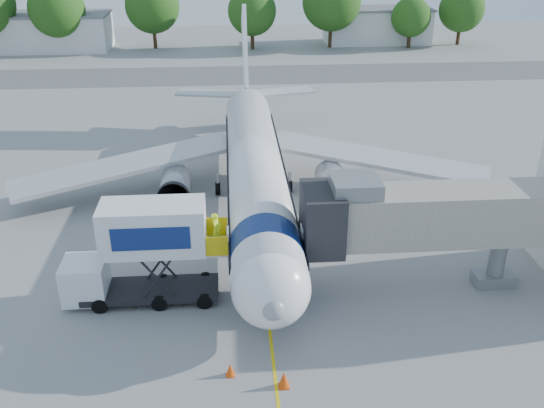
{
  "coord_description": "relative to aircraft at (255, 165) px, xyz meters",
  "views": [
    {
      "loc": [
        -1.68,
        -34.07,
        18.34
      ],
      "look_at": [
        0.68,
        -2.58,
        3.2
      ],
      "focal_mm": 40.0,
      "sensor_mm": 36.0,
      "label": 1
    }
  ],
  "objects": [
    {
      "name": "tree_e",
      "position": [
        14.11,
        54.52,
        3.81
      ],
      "size": [
        8.74,
        8.74,
        11.14
      ],
      "color": "#382314",
      "rests_on": "ground"
    },
    {
      "name": "aircraft",
      "position": [
        0.0,
        0.0,
        0.0
      ],
      "size": [
        34.17,
        37.73,
        11.35
      ],
      "color": "white",
      "rests_on": "ground"
    },
    {
      "name": "catering_hiloader",
      "position": [
        -6.27,
        -11.12,
        -0.19
      ],
      "size": [
        8.5,
        2.44,
        5.5
      ],
      "color": "black",
      "rests_on": "ground"
    },
    {
      "name": "tree_d",
      "position": [
        2.29,
        53.99,
        2.56
      ],
      "size": [
        7.12,
        7.12,
        9.07
      ],
      "color": "#382314",
      "rests_on": "ground"
    },
    {
      "name": "safety_cone_b",
      "position": [
        -1.95,
        -17.33,
        -2.64
      ],
      "size": [
        0.41,
        0.41,
        0.65
      ],
      "color": "#DC450B",
      "rests_on": "ground"
    },
    {
      "name": "tree_c",
      "position": [
        -12.31,
        55.71,
        3.22
      ],
      "size": [
        7.97,
        7.97,
        10.16
      ],
      "color": "#382314",
      "rests_on": "ground"
    },
    {
      "name": "outbuilding_right",
      "position": [
        22.0,
        57.88,
        -0.29
      ],
      "size": [
        16.4,
        7.4,
        5.3
      ],
      "color": "silver",
      "rests_on": "ground"
    },
    {
      "name": "tree_b",
      "position": [
        -25.49,
        53.25,
        3.2
      ],
      "size": [
        7.94,
        7.94,
        10.13
      ],
      "color": "#382314",
      "rests_on": "ground"
    },
    {
      "name": "guidance_line",
      "position": [
        0.0,
        -4.12,
        -2.94
      ],
      "size": [
        0.15,
        70.0,
        0.01
      ],
      "primitive_type": "cube",
      "color": "yellow",
      "rests_on": "ground"
    },
    {
      "name": "ground",
      "position": [
        0.0,
        -4.12,
        -2.95
      ],
      "size": [
        160.0,
        160.0,
        0.0
      ],
      "primitive_type": "plane",
      "color": "gray",
      "rests_on": "ground"
    },
    {
      "name": "jet_bridge",
      "position": [
        7.99,
        -11.12,
        1.39
      ],
      "size": [
        13.9,
        3.2,
        6.6
      ],
      "color": "#AAA391",
      "rests_on": "ground"
    },
    {
      "name": "tree_g",
      "position": [
        34.26,
        55.12,
        2.36
      ],
      "size": [
        6.86,
        6.86,
        8.75
      ],
      "color": "#382314",
      "rests_on": "ground"
    },
    {
      "name": "outbuilding_left",
      "position": [
        -28.0,
        55.88,
        -0.29
      ],
      "size": [
        18.4,
        8.4,
        5.3
      ],
      "color": "silver",
      "rests_on": "ground"
    },
    {
      "name": "tree_f",
      "position": [
        25.96,
        53.3,
        1.56
      ],
      "size": [
        5.83,
        5.83,
        7.44
      ],
      "color": "#382314",
      "rests_on": "ground"
    },
    {
      "name": "taxiway_strip",
      "position": [
        0.0,
        37.88,
        -2.94
      ],
      "size": [
        120.0,
        10.0,
        0.01
      ],
      "primitive_type": "cube",
      "color": "#59595B",
      "rests_on": "ground"
    },
    {
      "name": "safety_cone_a",
      "position": [
        0.33,
        -18.2,
        -2.57
      ],
      "size": [
        0.49,
        0.49,
        0.78
      ],
      "color": "#DC450B",
      "rests_on": "ground"
    }
  ]
}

